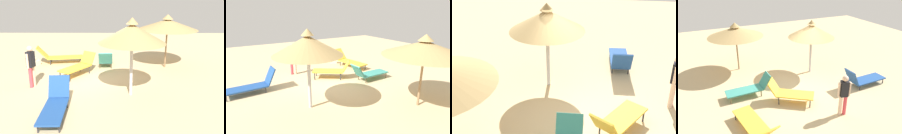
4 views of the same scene
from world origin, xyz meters
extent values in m
cube|color=tan|center=(0.00, 0.00, -0.05)|extent=(24.00, 24.00, 0.10)
cylinder|color=#B2B2B7|center=(-1.16, -1.13, 1.12)|extent=(0.11, 0.11, 2.25)
cone|color=tan|center=(-1.16, -1.13, 2.15)|extent=(2.23, 2.23, 0.62)
cone|color=tan|center=(-1.16, -1.13, 2.56)|extent=(0.40, 0.40, 0.22)
cylinder|color=olive|center=(2.09, -2.96, 1.05)|extent=(0.07, 0.07, 2.11)
cone|color=tan|center=(2.09, -2.96, 2.03)|extent=(2.73, 2.73, 0.48)
cone|color=tan|center=(2.09, -2.96, 2.36)|extent=(0.49, 0.49, 0.22)
cube|color=gold|center=(0.76, 1.10, 0.36)|extent=(1.56, 1.34, 0.05)
cylinder|color=#2D2D33|center=(0.11, 1.22, 0.17)|extent=(0.04, 0.04, 0.33)
cylinder|color=#2D2D33|center=(0.41, 1.67, 0.17)|extent=(0.04, 0.04, 0.33)
cylinder|color=#2D2D33|center=(1.12, 0.54, 0.17)|extent=(0.04, 0.04, 0.33)
cylinder|color=#2D2D33|center=(1.42, 0.98, 0.17)|extent=(0.04, 0.04, 0.33)
cube|color=gold|center=(1.48, 0.61, 0.63)|extent=(0.63, 0.71, 0.51)
cube|color=#1E478C|center=(-2.89, 1.14, 0.26)|extent=(1.68, 0.71, 0.05)
cylinder|color=#2D2D33|center=(-3.57, 0.84, 0.12)|extent=(0.04, 0.04, 0.23)
cylinder|color=#2D2D33|center=(-3.59, 1.39, 0.12)|extent=(0.04, 0.04, 0.23)
cylinder|color=#2D2D33|center=(-2.18, 0.90, 0.12)|extent=(0.04, 0.04, 0.23)
cylinder|color=#2D2D33|center=(-2.20, 1.44, 0.12)|extent=(0.04, 0.04, 0.23)
cube|color=#1E478C|center=(-1.91, 1.18, 0.60)|extent=(0.37, 0.66, 0.65)
cube|color=teal|center=(2.49, -0.14, 0.29)|extent=(1.52, 0.66, 0.05)
cylinder|color=brown|center=(3.11, 0.14, 0.13)|extent=(0.04, 0.04, 0.26)
cylinder|color=brown|center=(3.12, -0.39, 0.13)|extent=(0.04, 0.04, 0.26)
cylinder|color=brown|center=(1.85, 0.11, 0.13)|extent=(0.04, 0.04, 0.26)
cylinder|color=brown|center=(1.86, -0.42, 0.13)|extent=(0.04, 0.04, 0.26)
cube|color=teal|center=(1.57, -0.16, 0.57)|extent=(0.38, 0.63, 0.55)
cube|color=gold|center=(2.78, 1.89, 0.29)|extent=(0.92, 1.81, 0.05)
cylinder|color=#2D2D33|center=(3.16, 1.22, 0.13)|extent=(0.04, 0.04, 0.27)
cylinder|color=#2D2D33|center=(2.63, 1.14, 0.13)|extent=(0.04, 0.04, 0.27)
cylinder|color=#2D2D33|center=(2.93, 2.65, 0.13)|extent=(0.04, 0.04, 0.27)
cylinder|color=#2D2D33|center=(2.39, 2.56, 0.13)|extent=(0.04, 0.04, 0.27)
cube|color=gold|center=(2.60, 2.98, 0.59)|extent=(0.72, 0.62, 0.57)
cylinder|color=beige|center=(-0.36, 2.49, 0.39)|extent=(0.13, 0.13, 0.78)
cylinder|color=#D83F4C|center=(-0.52, 2.55, 0.39)|extent=(0.13, 0.13, 0.78)
cube|color=black|center=(-0.44, 2.52, 1.07)|extent=(0.33, 0.29, 0.58)
sphere|color=beige|center=(-0.44, 2.52, 1.47)|extent=(0.21, 0.21, 0.21)
cylinder|color=beige|center=(-0.27, 2.46, 1.04)|extent=(0.09, 0.09, 0.54)
cylinder|color=beige|center=(-0.62, 2.58, 1.04)|extent=(0.09, 0.09, 0.54)
cube|color=beige|center=(2.35, 3.21, 0.11)|extent=(0.40, 0.32, 0.23)
torus|color=beige|center=(2.35, 3.21, 0.28)|extent=(0.24, 0.14, 0.26)
camera|label=1|loc=(-9.02, -0.55, 3.46)|focal=39.12mm
camera|label=2|loc=(-3.53, -6.73, 3.27)|focal=31.41mm
camera|label=3|loc=(6.92, 0.40, 4.91)|focal=47.64mm
camera|label=4|loc=(4.08, 7.82, 4.95)|focal=35.58mm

